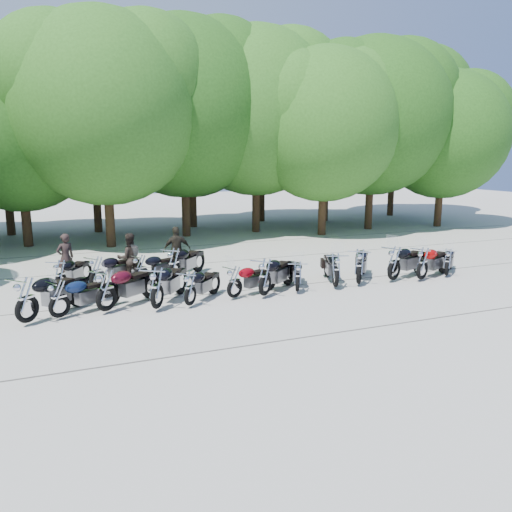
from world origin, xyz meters
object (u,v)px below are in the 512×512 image
object	(u,v)px
motorcycle_16	(174,263)
rider_1	(129,258)
motorcycle_9	(359,265)
motorcycle_10	(394,262)
motorcycle_11	(423,262)
rider_0	(66,258)
motorcycle_13	(60,275)
motorcycle_3	(157,287)
motorcycle_15	(141,268)
motorcycle_6	(265,276)
motorcycle_0	(26,299)
rider_2	(177,250)
motorcycle_8	(336,269)
motorcycle_7	(298,276)
motorcycle_14	(97,271)
motorcycle_1	(59,298)
motorcycle_4	(190,287)
motorcycle_2	(106,289)
motorcycle_12	(447,261)
motorcycle_5	(235,281)

from	to	relation	value
motorcycle_16	rider_1	distance (m)	1.52
motorcycle_9	motorcycle_10	world-z (taller)	motorcycle_10
motorcycle_10	motorcycle_11	xyz separation A→B (m)	(0.97, -0.27, -0.03)
motorcycle_11	rider_0	size ratio (longest dim) A/B	1.42
motorcycle_10	motorcycle_13	bearing A→B (deg)	54.59
motorcycle_3	motorcycle_15	world-z (taller)	motorcycle_3
motorcycle_13	motorcycle_16	size ratio (longest dim) A/B	0.91
motorcycle_6	motorcycle_10	world-z (taller)	motorcycle_10
motorcycle_0	motorcycle_16	world-z (taller)	motorcycle_0
motorcycle_0	rider_2	bearing A→B (deg)	-92.53
motorcycle_3	motorcycle_8	xyz separation A→B (m)	(5.81, 0.23, -0.03)
motorcycle_7	rider_2	xyz separation A→B (m)	(-2.89, 4.09, 0.29)
motorcycle_0	rider_1	bearing A→B (deg)	-84.93
motorcycle_3	motorcycle_9	distance (m)	6.76
rider_2	motorcycle_3	bearing A→B (deg)	69.63
motorcycle_3	rider_1	bearing A→B (deg)	-51.29
motorcycle_14	motorcycle_1	bearing A→B (deg)	121.48
motorcycle_3	motorcycle_4	bearing A→B (deg)	-146.81
rider_0	rider_2	xyz separation A→B (m)	(3.82, -0.21, 0.04)
motorcycle_2	motorcycle_6	world-z (taller)	motorcycle_2
motorcycle_16	motorcycle_15	bearing A→B (deg)	42.96
motorcycle_3	motorcycle_6	distance (m)	3.29
motorcycle_7	rider_0	world-z (taller)	rider_0
rider_1	rider_2	bearing A→B (deg)	-161.21
rider_1	rider_2	size ratio (longest dim) A/B	0.98
motorcycle_7	motorcycle_16	bearing A→B (deg)	-14.97
motorcycle_12	motorcycle_15	bearing A→B (deg)	31.97
motorcycle_0	motorcycle_5	size ratio (longest dim) A/B	1.22
motorcycle_8	motorcycle_7	bearing A→B (deg)	21.40
motorcycle_10	motorcycle_11	world-z (taller)	motorcycle_10
motorcycle_6	motorcycle_9	distance (m)	3.47
motorcycle_2	motorcycle_7	size ratio (longest dim) A/B	1.20
motorcycle_3	rider_2	xyz separation A→B (m)	(1.54, 4.30, 0.17)
motorcycle_0	motorcycle_16	distance (m)	5.33
motorcycle_13	motorcycle_14	xyz separation A→B (m)	(1.11, 0.08, 0.01)
motorcycle_6	rider_1	distance (m)	4.93
motorcycle_6	motorcycle_13	world-z (taller)	motorcycle_6
motorcycle_11	motorcycle_16	distance (m)	8.49
motorcycle_1	motorcycle_12	size ratio (longest dim) A/B	1.04
motorcycle_11	motorcycle_12	xyz separation A→B (m)	(1.24, 0.17, -0.09)
motorcycle_1	motorcycle_8	size ratio (longest dim) A/B	0.91
motorcycle_6	motorcycle_16	distance (m)	3.57
motorcycle_4	motorcycle_7	distance (m)	3.51
motorcycle_5	motorcycle_15	xyz separation A→B (m)	(-2.35, 2.72, 0.01)
motorcycle_1	rider_2	bearing A→B (deg)	-73.50
motorcycle_12	motorcycle_13	world-z (taller)	motorcycle_13
motorcycle_2	motorcycle_7	distance (m)	5.76
motorcycle_5	motorcycle_13	distance (m)	5.48
motorcycle_8	rider_2	world-z (taller)	rider_2
rider_1	motorcycle_8	bearing A→B (deg)	146.89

